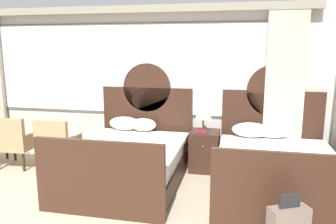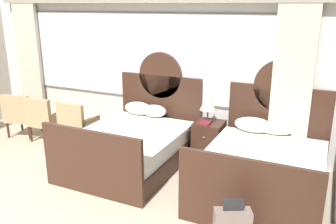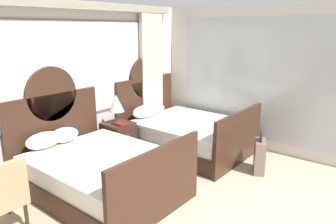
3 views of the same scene
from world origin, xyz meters
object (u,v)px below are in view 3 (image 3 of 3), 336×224
object	(u,v)px
bed_near_window	(97,169)
bed_near_mirror	(185,132)
nightstand_between_beds	(119,140)
table_lamp_on_nightstand	(116,104)
suitcase_on_floor	(259,156)
book_on_nightstand	(120,123)

from	to	relation	value
bed_near_window	bed_near_mirror	size ratio (longest dim) A/B	1.00
nightstand_between_beds	table_lamp_on_nightstand	bearing A→B (deg)	-157.94
nightstand_between_beds	table_lamp_on_nightstand	size ratio (longest dim) A/B	1.28
bed_near_mirror	nightstand_between_beds	distance (m)	1.26
nightstand_between_beds	suitcase_on_floor	size ratio (longest dim) A/B	0.97
bed_near_mirror	book_on_nightstand	world-z (taller)	bed_near_mirror
table_lamp_on_nightstand	suitcase_on_floor	bearing A→B (deg)	-64.67
nightstand_between_beds	book_on_nightstand	distance (m)	0.36
nightstand_between_beds	bed_near_window	bearing A→B (deg)	-146.23
bed_near_window	book_on_nightstand	bearing A→B (deg)	31.12
nightstand_between_beds	suitcase_on_floor	world-z (taller)	suitcase_on_floor
nightstand_between_beds	table_lamp_on_nightstand	xyz separation A→B (m)	(-0.03, -0.01, 0.68)
bed_near_window	book_on_nightstand	distance (m)	1.23
nightstand_between_beds	suitcase_on_floor	distance (m)	2.44
nightstand_between_beds	suitcase_on_floor	bearing A→B (deg)	-65.41
bed_near_window	table_lamp_on_nightstand	xyz separation A→B (m)	(1.03, 0.70, 0.66)
book_on_nightstand	suitcase_on_floor	world-z (taller)	book_on_nightstand
nightstand_between_beds	table_lamp_on_nightstand	distance (m)	0.69
suitcase_on_floor	book_on_nightstand	bearing A→B (deg)	116.45
bed_near_mirror	bed_near_window	bearing A→B (deg)	-179.99
book_on_nightstand	table_lamp_on_nightstand	bearing A→B (deg)	81.29
bed_near_window	suitcase_on_floor	size ratio (longest dim) A/B	3.22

